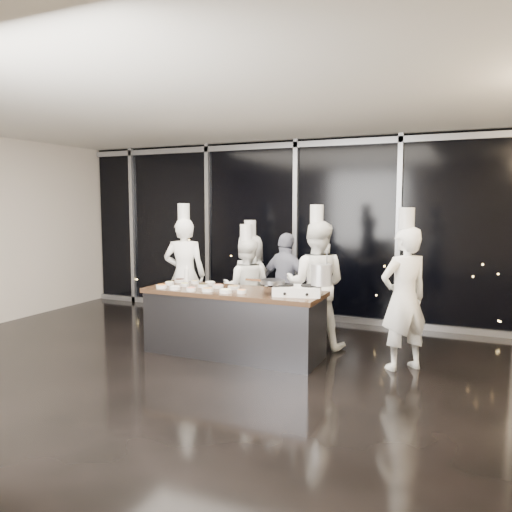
{
  "coord_description": "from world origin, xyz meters",
  "views": [
    {
      "loc": [
        3.0,
        -5.07,
        2.06
      ],
      "look_at": [
        0.2,
        1.2,
        1.34
      ],
      "focal_mm": 35.0,
      "sensor_mm": 36.0,
      "label": 1
    }
  ],
  "objects": [
    {
      "name": "window_wall",
      "position": [
        0.0,
        3.43,
        1.6
      ],
      "size": [
        8.9,
        0.11,
        3.2
      ],
      "color": "black",
      "rests_on": "ground"
    },
    {
      "name": "ground",
      "position": [
        0.0,
        0.0,
        0.0
      ],
      "size": [
        9.0,
        9.0,
        0.0
      ],
      "primitive_type": "plane",
      "color": "black",
      "rests_on": "ground"
    },
    {
      "name": "frying_pan",
      "position": [
        0.61,
        0.79,
        1.07
      ],
      "size": [
        0.57,
        0.38,
        0.05
      ],
      "rotation": [
        0.0,
        0.0,
        0.24
      ],
      "color": "slate",
      "rests_on": "stove"
    },
    {
      "name": "stock_pot",
      "position": [
        1.22,
        0.95,
        1.17
      ],
      "size": [
        0.32,
        0.32,
        0.27
      ],
      "primitive_type": "cylinder",
      "rotation": [
        0.0,
        0.0,
        0.24
      ],
      "color": "silver",
      "rests_on": "stove"
    },
    {
      "name": "guest",
      "position": [
        0.3,
        2.15,
        0.81
      ],
      "size": [
        1.02,
        0.64,
        1.62
      ],
      "rotation": [
        0.0,
        0.0,
        2.86
      ],
      "color": "#141837",
      "rests_on": "ground"
    },
    {
      "name": "chef_center",
      "position": [
        -0.27,
        1.88,
        0.77
      ],
      "size": [
        0.87,
        0.77,
        1.75
      ],
      "rotation": [
        0.0,
        0.0,
        3.44
      ],
      "color": "white",
      "rests_on": "ground"
    },
    {
      "name": "chef_right",
      "position": [
        0.91,
        1.71,
        0.92
      ],
      "size": [
        0.96,
        0.79,
        2.05
      ],
      "rotation": [
        0.0,
        0.0,
        3.26
      ],
      "color": "white",
      "rests_on": "ground"
    },
    {
      "name": "squeeze_bottle",
      "position": [
        -0.95,
        1.24,
        1.02
      ],
      "size": [
        0.07,
        0.07,
        0.26
      ],
      "color": "white",
      "rests_on": "demo_counter"
    },
    {
      "name": "room_shell",
      "position": [
        0.18,
        0.0,
        2.25
      ],
      "size": [
        9.02,
        7.02,
        3.21
      ],
      "color": "beige",
      "rests_on": "ground"
    },
    {
      "name": "prep_bowls",
      "position": [
        -0.49,
        0.85,
        0.93
      ],
      "size": [
        1.39,
        0.73,
        0.05
      ],
      "color": "silver",
      "rests_on": "demo_counter"
    },
    {
      "name": "chef_left",
      "position": [
        -0.35,
        2.21,
        0.8
      ],
      "size": [
        0.86,
        0.67,
        1.8
      ],
      "rotation": [
        0.0,
        0.0,
        2.9
      ],
      "color": "white",
      "rests_on": "ground"
    },
    {
      "name": "chef_far_left",
      "position": [
        -1.3,
        1.73,
        0.94
      ],
      "size": [
        0.78,
        0.64,
        2.07
      ],
      "rotation": [
        0.0,
        0.0,
        3.49
      ],
      "color": "white",
      "rests_on": "ground"
    },
    {
      "name": "chef_side",
      "position": [
        2.2,
        1.23,
        0.91
      ],
      "size": [
        0.77,
        0.76,
        2.02
      ],
      "rotation": [
        0.0,
        0.0,
        3.89
      ],
      "color": "white",
      "rests_on": "ground"
    },
    {
      "name": "stove",
      "position": [
        0.93,
        0.87,
        0.96
      ],
      "size": [
        0.67,
        0.5,
        0.14
      ],
      "rotation": [
        0.0,
        0.0,
        0.24
      ],
      "color": "white",
      "rests_on": "demo_counter"
    },
    {
      "name": "demo_counter",
      "position": [
        0.0,
        0.9,
        0.45
      ],
      "size": [
        2.46,
        0.86,
        0.9
      ],
      "color": "#343438",
      "rests_on": "ground"
    }
  ]
}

